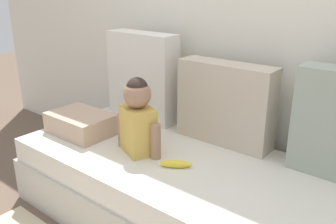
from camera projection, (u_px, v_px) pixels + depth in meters
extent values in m
cube|color=silver|center=(251.00, 3.00, 2.07)|extent=(5.29, 0.10, 2.42)
cube|color=beige|center=(189.00, 207.00, 2.02)|extent=(2.09, 0.89, 0.27)
cube|color=silver|center=(189.00, 174.00, 1.95)|extent=(2.03, 0.86, 0.15)
cube|color=silver|center=(143.00, 77.00, 2.45)|extent=(0.52, 0.16, 0.59)
cube|color=#C1B29E|center=(225.00, 104.00, 2.09)|extent=(0.58, 0.16, 0.48)
cube|color=gold|center=(138.00, 130.00, 2.00)|extent=(0.24, 0.21, 0.26)
sphere|color=#9E755B|center=(137.00, 94.00, 1.92)|extent=(0.15, 0.15, 0.15)
sphere|color=#2D231E|center=(137.00, 88.00, 1.91)|extent=(0.12, 0.12, 0.12)
cylinder|color=#9E755B|center=(122.00, 130.00, 2.08)|extent=(0.06, 0.06, 0.20)
cylinder|color=#9E755B|center=(156.00, 141.00, 1.93)|extent=(0.06, 0.06, 0.20)
ellipsoid|color=yellow|center=(176.00, 164.00, 1.86)|extent=(0.17, 0.13, 0.04)
cube|color=tan|center=(81.00, 123.00, 2.27)|extent=(0.40, 0.28, 0.13)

